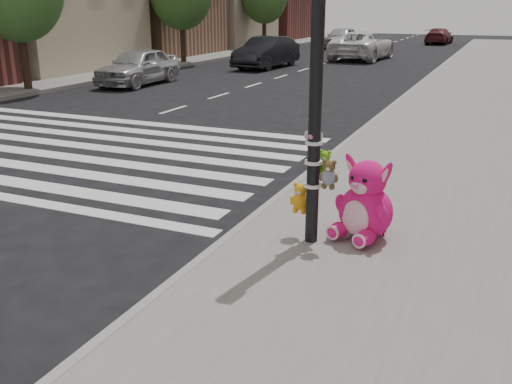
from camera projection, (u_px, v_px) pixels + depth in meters
The scene contains 12 objects.
ground at pixel (57, 271), 6.84m from camera, with size 120.00×120.00×0.00m, color black.
sidewalk_far at pixel (125, 65), 29.35m from camera, with size 6.00×80.00×0.14m, color slate.
curb_edge at pixel (372, 124), 14.92m from camera, with size 0.12×80.00×0.15m, color gray.
crosswalk at pixel (63, 143), 13.07m from camera, with size 11.00×6.00×0.01m, color silver, non-canonical shape.
signal_pole at pixel (315, 114), 6.86m from camera, with size 0.69×0.48×4.00m.
pink_bunny at pixel (365, 205), 7.32m from camera, with size 0.89×0.97×1.10m.
red_teddy at pixel (382, 229), 7.50m from camera, with size 0.12×0.08×0.18m, color #B31130, non-canonical shape.
car_silver_far at pixel (138, 66), 22.39m from camera, with size 1.69×4.21×1.43m, color silver.
car_dark_far at pixel (267, 52), 28.34m from camera, with size 1.62×4.64×1.53m, color black.
car_white_near at pixel (362, 46), 32.59m from camera, with size 2.62×5.67×1.58m, color white.
car_maroon_near at pixel (439, 36), 45.47m from camera, with size 1.73×4.25×1.23m, color #581920.
car_silver_deep at pixel (341, 38), 40.93m from camera, with size 1.76×4.38×1.49m, color #B6B7BC.
Camera 1 is at (4.67, -4.71, 3.05)m, focal length 40.00 mm.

